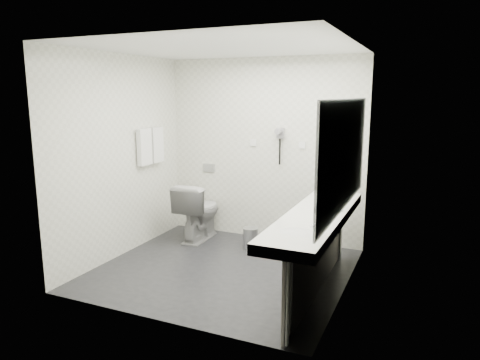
% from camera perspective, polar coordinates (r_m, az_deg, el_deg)
% --- Properties ---
extents(floor, '(2.80, 2.80, 0.00)m').
position_cam_1_polar(floor, '(5.26, -2.20, -11.47)').
color(floor, '#232327').
rests_on(floor, ground).
extents(ceiling, '(2.80, 2.80, 0.00)m').
position_cam_1_polar(ceiling, '(4.88, -2.43, 16.77)').
color(ceiling, white).
rests_on(ceiling, wall_back).
extents(wall_back, '(2.80, 0.00, 2.80)m').
position_cam_1_polar(wall_back, '(6.10, 3.07, 3.85)').
color(wall_back, white).
rests_on(wall_back, floor).
extents(wall_front, '(2.80, 0.00, 2.80)m').
position_cam_1_polar(wall_front, '(3.81, -10.92, -0.70)').
color(wall_front, white).
rests_on(wall_front, floor).
extents(wall_left, '(0.00, 2.60, 2.60)m').
position_cam_1_polar(wall_left, '(5.67, -15.15, 2.93)').
color(wall_left, white).
rests_on(wall_left, floor).
extents(wall_right, '(0.00, 2.60, 2.60)m').
position_cam_1_polar(wall_right, '(4.49, 13.98, 0.94)').
color(wall_right, white).
rests_on(wall_right, floor).
extents(vanity_counter, '(0.55, 2.20, 0.10)m').
position_cam_1_polar(vanity_counter, '(4.45, 9.76, -4.93)').
color(vanity_counter, white).
rests_on(vanity_counter, floor).
extents(vanity_panel, '(0.03, 2.15, 0.75)m').
position_cam_1_polar(vanity_panel, '(4.58, 9.89, -10.08)').
color(vanity_panel, gray).
rests_on(vanity_panel, floor).
extents(vanity_post_near, '(0.06, 0.06, 0.75)m').
position_cam_1_polar(vanity_post_near, '(3.65, 6.25, -15.67)').
color(vanity_post_near, silver).
rests_on(vanity_post_near, floor).
extents(vanity_post_far, '(0.06, 0.06, 0.75)m').
position_cam_1_polar(vanity_post_far, '(5.54, 12.82, -6.44)').
color(vanity_post_far, silver).
rests_on(vanity_post_far, floor).
extents(mirror, '(0.02, 2.20, 1.05)m').
position_cam_1_polar(mirror, '(4.27, 13.43, 3.17)').
color(mirror, '#B2BCC6').
rests_on(mirror, wall_right).
extents(basin_near, '(0.40, 0.31, 0.05)m').
position_cam_1_polar(basin_near, '(3.84, 7.38, -6.91)').
color(basin_near, white).
rests_on(basin_near, vanity_counter).
extents(basin_far, '(0.40, 0.31, 0.05)m').
position_cam_1_polar(basin_far, '(5.05, 11.58, -2.65)').
color(basin_far, white).
rests_on(basin_far, vanity_counter).
extents(faucet_near, '(0.04, 0.04, 0.15)m').
position_cam_1_polar(faucet_near, '(3.76, 10.27, -5.93)').
color(faucet_near, silver).
rests_on(faucet_near, vanity_counter).
extents(faucet_far, '(0.04, 0.04, 0.15)m').
position_cam_1_polar(faucet_far, '(5.00, 13.80, -1.84)').
color(faucet_far, silver).
rests_on(faucet_far, vanity_counter).
extents(soap_bottle_a, '(0.06, 0.06, 0.09)m').
position_cam_1_polar(soap_bottle_a, '(4.44, 9.85, -3.68)').
color(soap_bottle_a, beige).
rests_on(soap_bottle_a, vanity_counter).
extents(soap_bottle_c, '(0.06, 0.06, 0.13)m').
position_cam_1_polar(soap_bottle_c, '(4.29, 11.26, -4.01)').
color(soap_bottle_c, beige).
rests_on(soap_bottle_c, vanity_counter).
extents(glass_left, '(0.06, 0.06, 0.10)m').
position_cam_1_polar(glass_left, '(4.57, 12.88, -3.31)').
color(glass_left, silver).
rests_on(glass_left, vanity_counter).
extents(glass_right, '(0.07, 0.07, 0.11)m').
position_cam_1_polar(glass_right, '(4.70, 12.71, -2.85)').
color(glass_right, silver).
rests_on(glass_right, vanity_counter).
extents(toilet, '(0.47, 0.81, 0.81)m').
position_cam_1_polar(toilet, '(6.21, -5.37, -4.01)').
color(toilet, white).
rests_on(toilet, floor).
extents(flush_plate, '(0.18, 0.02, 0.12)m').
position_cam_1_polar(flush_plate, '(6.47, -4.06, 1.58)').
color(flush_plate, '#B2B5BA').
rests_on(flush_plate, wall_back).
extents(pedal_bin, '(0.25, 0.25, 0.28)m').
position_cam_1_polar(pedal_bin, '(5.84, 1.39, -7.66)').
color(pedal_bin, '#B2B5BA').
rests_on(pedal_bin, floor).
extents(bin_lid, '(0.20, 0.20, 0.02)m').
position_cam_1_polar(bin_lid, '(5.80, 1.40, -6.29)').
color(bin_lid, '#B2B5BA').
rests_on(bin_lid, pedal_bin).
extents(towel_rail, '(0.02, 0.62, 0.02)m').
position_cam_1_polar(towel_rail, '(6.04, -11.65, 6.44)').
color(towel_rail, silver).
rests_on(towel_rail, wall_left).
extents(towel_near, '(0.07, 0.24, 0.48)m').
position_cam_1_polar(towel_near, '(5.94, -12.27, 4.21)').
color(towel_near, white).
rests_on(towel_near, towel_rail).
extents(towel_far, '(0.07, 0.24, 0.48)m').
position_cam_1_polar(towel_far, '(6.17, -10.74, 4.51)').
color(towel_far, white).
rests_on(towel_far, towel_rail).
extents(dryer_cradle, '(0.10, 0.04, 0.14)m').
position_cam_1_polar(dryer_cradle, '(5.96, 5.25, 6.07)').
color(dryer_cradle, gray).
rests_on(dryer_cradle, wall_back).
extents(dryer_barrel, '(0.08, 0.14, 0.08)m').
position_cam_1_polar(dryer_barrel, '(5.89, 5.04, 6.31)').
color(dryer_barrel, gray).
rests_on(dryer_barrel, dryer_cradle).
extents(dryer_cord, '(0.02, 0.02, 0.35)m').
position_cam_1_polar(dryer_cord, '(5.97, 5.17, 3.67)').
color(dryer_cord, black).
rests_on(dryer_cord, dryer_cradle).
extents(switch_plate_a, '(0.09, 0.02, 0.09)m').
position_cam_1_polar(switch_plate_a, '(6.13, 1.73, 4.84)').
color(switch_plate_a, white).
rests_on(switch_plate_a, wall_back).
extents(switch_plate_b, '(0.09, 0.02, 0.09)m').
position_cam_1_polar(switch_plate_b, '(5.90, 8.05, 4.50)').
color(switch_plate_b, white).
rests_on(switch_plate_b, wall_back).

